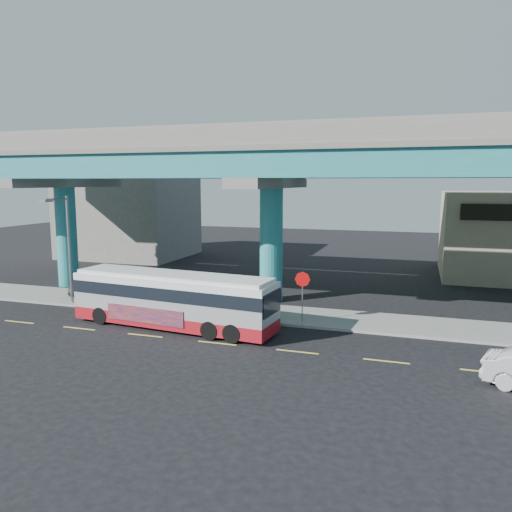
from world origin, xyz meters
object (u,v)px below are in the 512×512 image
(stop_sign, at_px, (302,285))
(parked_car, at_px, (97,289))
(transit_bus, at_px, (173,298))
(street_lamp, at_px, (63,234))

(stop_sign, bearing_deg, parked_car, -165.19)
(transit_bus, xyz_separation_m, street_lamp, (-8.52, 1.99, 3.00))
(street_lamp, bearing_deg, transit_bus, -13.16)
(street_lamp, relative_size, stop_sign, 2.42)
(street_lamp, height_order, stop_sign, street_lamp)
(transit_bus, bearing_deg, street_lamp, 172.70)
(parked_car, bearing_deg, stop_sign, -107.74)
(transit_bus, height_order, stop_sign, transit_bus)
(street_lamp, xyz_separation_m, stop_sign, (15.00, 0.71, -2.43))
(parked_car, distance_m, street_lamp, 4.47)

